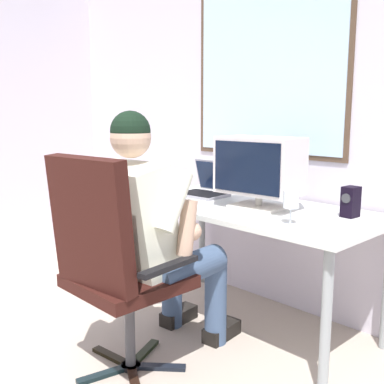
{
  "coord_description": "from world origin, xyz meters",
  "views": [
    {
      "loc": [
        1.57,
        0.21,
        1.26
      ],
      "look_at": [
        -0.15,
        1.86,
        0.84
      ],
      "focal_mm": 43.8,
      "sensor_mm": 36.0,
      "label": 1
    }
  ],
  "objects": [
    {
      "name": "wine_glass",
      "position": [
        0.33,
        2.06,
        0.83
      ],
      "size": [
        0.07,
        0.07,
        0.17
      ],
      "color": "silver",
      "rests_on": "desk"
    },
    {
      "name": "person_seated",
      "position": [
        -0.19,
        1.63,
        0.66
      ],
      "size": [
        0.57,
        0.82,
        1.26
      ],
      "color": "#3C5172",
      "rests_on": "ground"
    },
    {
      "name": "laptop",
      "position": [
        -0.51,
        2.35,
        0.78
      ],
      "size": [
        0.33,
        0.31,
        0.22
      ],
      "color": "gray",
      "rests_on": "desk"
    },
    {
      "name": "office_chair",
      "position": [
        -0.16,
        1.36,
        0.6
      ],
      "size": [
        0.61,
        0.55,
        1.07
      ],
      "color": "black",
      "rests_on": "ground"
    },
    {
      "name": "wall_rear",
      "position": [
        -0.01,
        2.69,
        1.28
      ],
      "size": [
        4.83,
        0.08,
        2.55
      ],
      "color": "silver",
      "rests_on": "ground"
    },
    {
      "name": "crt_monitor",
      "position": [
        -0.01,
        2.25,
        0.95
      ],
      "size": [
        0.47,
        0.3,
        0.4
      ],
      "color": "beige",
      "rests_on": "desk"
    },
    {
      "name": "desk_speaker",
      "position": [
        0.44,
        2.41,
        0.8
      ],
      "size": [
        0.07,
        0.09,
        0.16
      ],
      "color": "black",
      "rests_on": "desk"
    },
    {
      "name": "desk",
      "position": [
        -0.09,
        2.26,
        0.65
      ],
      "size": [
        1.5,
        0.74,
        0.72
      ],
      "color": "#8F9698",
      "rests_on": "ground"
    }
  ]
}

